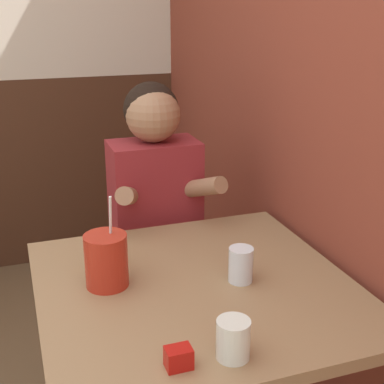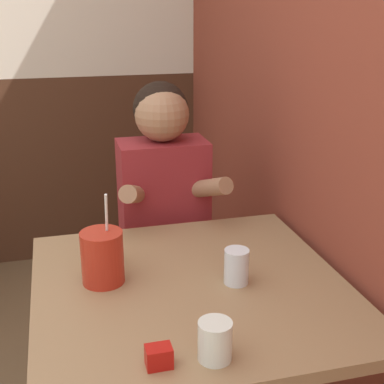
# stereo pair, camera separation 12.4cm
# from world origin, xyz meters

# --- Properties ---
(brick_wall_right) EXTENTS (0.08, 4.22, 2.70)m
(brick_wall_right) POSITION_xyz_m (1.41, 1.11, 1.35)
(brick_wall_right) COLOR brown
(brick_wall_right) RESTS_ON ground_plane
(main_table) EXTENTS (0.90, 0.90, 0.72)m
(main_table) POSITION_xyz_m (0.91, 0.43, 0.66)
(main_table) COLOR #93704C
(main_table) RESTS_ON ground_plane
(person_seated) EXTENTS (0.42, 0.41, 1.22)m
(person_seated) POSITION_xyz_m (0.95, 1.04, 0.65)
(person_seated) COLOR maroon
(person_seated) RESTS_ON ground_plane
(cocktail_pitcher) EXTENTS (0.12, 0.12, 0.28)m
(cocktail_pitcher) POSITION_xyz_m (0.66, 0.51, 0.80)
(cocktail_pitcher) COLOR #B22819
(cocktail_pitcher) RESTS_ON main_table
(glass_near_pitcher) EXTENTS (0.07, 0.07, 0.11)m
(glass_near_pitcher) POSITION_xyz_m (1.04, 0.40, 0.78)
(glass_near_pitcher) COLOR silver
(glass_near_pitcher) RESTS_ON main_table
(glass_center) EXTENTS (0.08, 0.08, 0.10)m
(glass_center) POSITION_xyz_m (0.87, 0.08, 0.77)
(glass_center) COLOR silver
(glass_center) RESTS_ON main_table
(condiment_ketchup) EXTENTS (0.06, 0.04, 0.05)m
(condiment_ketchup) POSITION_xyz_m (0.74, 0.09, 0.75)
(condiment_ketchup) COLOR #B7140F
(condiment_ketchup) RESTS_ON main_table
(condiment_mustard) EXTENTS (0.06, 0.04, 0.05)m
(condiment_mustard) POSITION_xyz_m (0.68, 0.63, 0.75)
(condiment_mustard) COLOR yellow
(condiment_mustard) RESTS_ON main_table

